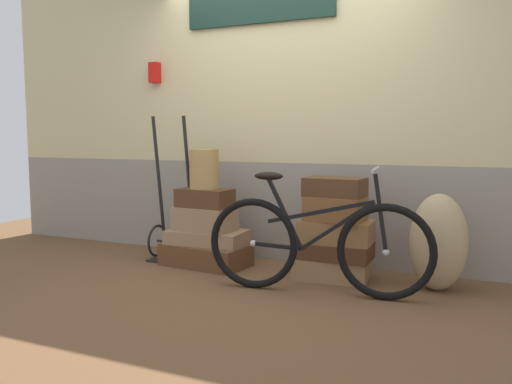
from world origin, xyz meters
TOP-DOWN VIEW (x-y plane):
  - ground at (0.00, 0.00)m, footprint 8.43×5.20m
  - station_building at (0.01, 0.85)m, footprint 6.43×0.74m
  - suitcase_0 at (-0.59, 0.28)m, footprint 0.79×0.50m
  - suitcase_1 at (-0.59, 0.32)m, footprint 0.71×0.43m
  - suitcase_2 at (-0.61, 0.30)m, footprint 0.56×0.38m
  - suitcase_3 at (-0.60, 0.29)m, footprint 0.50×0.31m
  - suitcase_4 at (0.56, 0.32)m, footprint 0.61×0.43m
  - suitcase_5 at (0.58, 0.29)m, footprint 0.59×0.36m
  - suitcase_6 at (0.59, 0.31)m, footprint 0.58×0.35m
  - suitcase_7 at (0.59, 0.28)m, footprint 0.47×0.33m
  - suitcase_8 at (0.58, 0.30)m, footprint 0.48×0.32m
  - wicker_basket at (-0.61, 0.31)m, footprint 0.26×0.26m
  - luggage_trolley at (-0.98, 0.37)m, footprint 0.41×0.38m
  - burlap_sack at (1.37, 0.33)m, footprint 0.42×0.36m
  - bicycle at (0.57, -0.13)m, footprint 1.66×0.46m

SIDE VIEW (x-z plane):
  - ground at x=0.00m, z-range -0.06..0.00m
  - suitcase_4 at x=0.56m, z-range 0.00..0.17m
  - suitcase_0 at x=-0.59m, z-range 0.00..0.19m
  - suitcase_5 at x=0.58m, z-range 0.17..0.30m
  - suitcase_1 at x=-0.59m, z-range 0.19..0.31m
  - luggage_trolley at x=-0.98m, z-range -0.37..0.97m
  - burlap_sack at x=1.37m, z-range 0.00..0.73m
  - bicycle at x=0.57m, z-range -0.10..0.83m
  - suitcase_6 at x=0.59m, z-range 0.30..0.48m
  - suitcase_2 at x=-0.61m, z-range 0.31..0.52m
  - suitcase_7 at x=0.59m, z-range 0.48..0.67m
  - suitcase_3 at x=-0.60m, z-range 0.52..0.69m
  - suitcase_8 at x=0.58m, z-range 0.67..0.82m
  - wicker_basket at x=-0.61m, z-range 0.69..1.03m
  - station_building at x=0.01m, z-range 0.00..2.95m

